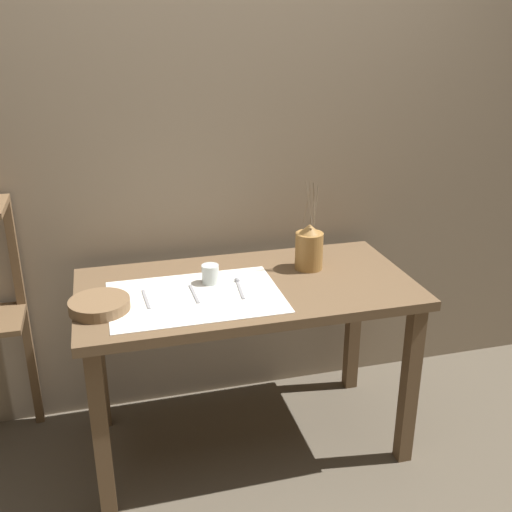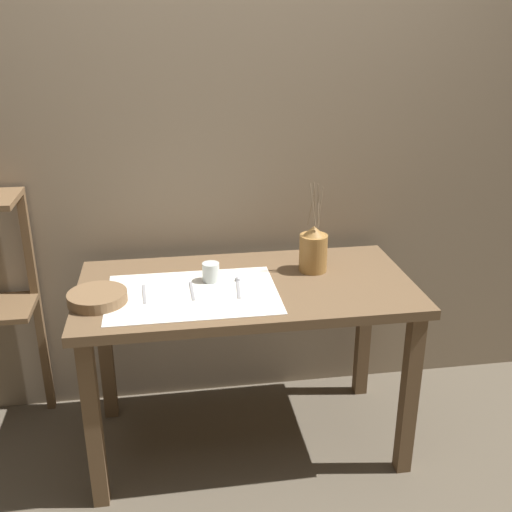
% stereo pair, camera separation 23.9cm
% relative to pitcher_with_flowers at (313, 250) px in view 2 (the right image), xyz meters
% --- Properties ---
extents(ground_plane, '(12.00, 12.00, 0.00)m').
position_rel_pitcher_with_flowers_xyz_m(ground_plane, '(-0.30, -0.10, -0.87)').
color(ground_plane, brown).
extents(stone_wall_back, '(7.00, 0.06, 2.40)m').
position_rel_pitcher_with_flowers_xyz_m(stone_wall_back, '(-0.30, 0.36, 0.33)').
color(stone_wall_back, gray).
rests_on(stone_wall_back, ground_plane).
extents(wooden_table, '(1.36, 0.69, 0.77)m').
position_rel_pitcher_with_flowers_xyz_m(wooden_table, '(-0.30, -0.10, -0.20)').
color(wooden_table, brown).
rests_on(wooden_table, ground_plane).
extents(linen_cloth, '(0.66, 0.45, 0.00)m').
position_rel_pitcher_with_flowers_xyz_m(linen_cloth, '(-0.52, -0.16, -0.09)').
color(linen_cloth, white).
rests_on(linen_cloth, wooden_table).
extents(pitcher_with_flowers, '(0.12, 0.12, 0.39)m').
position_rel_pitcher_with_flowers_xyz_m(pitcher_with_flowers, '(0.00, 0.00, 0.00)').
color(pitcher_with_flowers, olive).
rests_on(pitcher_with_flowers, wooden_table).
extents(wooden_bowl, '(0.22, 0.22, 0.04)m').
position_rel_pitcher_with_flowers_xyz_m(wooden_bowl, '(-0.88, -0.18, -0.07)').
color(wooden_bowl, brown).
rests_on(wooden_bowl, wooden_table).
extents(glass_tumbler_near, '(0.07, 0.07, 0.08)m').
position_rel_pitcher_with_flowers_xyz_m(glass_tumbler_near, '(-0.44, -0.05, -0.05)').
color(glass_tumbler_near, silver).
rests_on(glass_tumbler_near, wooden_table).
extents(fork_outer, '(0.02, 0.17, 0.00)m').
position_rel_pitcher_with_flowers_xyz_m(fork_outer, '(-0.71, -0.14, -0.09)').
color(fork_outer, '#939399').
rests_on(fork_outer, wooden_table).
extents(fork_inner, '(0.02, 0.17, 0.00)m').
position_rel_pitcher_with_flowers_xyz_m(fork_inner, '(-0.52, -0.14, -0.09)').
color(fork_inner, '#939399').
rests_on(fork_inner, wooden_table).
extents(spoon_outer, '(0.03, 0.18, 0.02)m').
position_rel_pitcher_with_flowers_xyz_m(spoon_outer, '(-0.34, -0.10, -0.09)').
color(spoon_outer, '#939399').
rests_on(spoon_outer, wooden_table).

